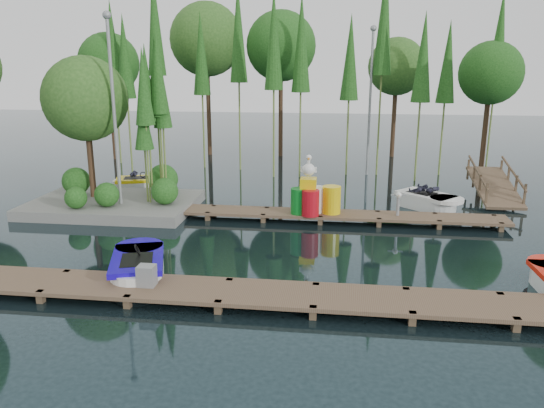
# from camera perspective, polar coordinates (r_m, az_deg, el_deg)

# --- Properties ---
(ground_plane) EXTENTS (90.00, 90.00, 0.00)m
(ground_plane) POSITION_cam_1_polar(r_m,az_deg,el_deg) (17.00, -1.89, -3.96)
(ground_plane) COLOR #1B2D33
(near_dock) EXTENTS (18.00, 1.50, 0.50)m
(near_dock) POSITION_cam_1_polar(r_m,az_deg,el_deg) (12.81, -5.18, -9.42)
(near_dock) COLOR brown
(near_dock) RESTS_ON ground
(far_dock) EXTENTS (15.00, 1.20, 0.50)m
(far_dock) POSITION_cam_1_polar(r_m,az_deg,el_deg) (19.18, 2.25, -1.04)
(far_dock) COLOR brown
(far_dock) RESTS_ON ground
(island) EXTENTS (6.20, 4.20, 6.75)m
(island) POSITION_cam_1_polar(r_m,az_deg,el_deg) (21.27, -17.63, 7.98)
(island) COLOR slate
(island) RESTS_ON ground
(tree_screen) EXTENTS (34.42, 18.53, 10.31)m
(tree_screen) POSITION_cam_1_polar(r_m,az_deg,el_deg) (26.89, -2.69, 16.22)
(tree_screen) COLOR #422C1C
(tree_screen) RESTS_ON ground
(lamp_island) EXTENTS (0.30, 0.30, 7.25)m
(lamp_island) POSITION_cam_1_polar(r_m,az_deg,el_deg) (20.13, -16.73, 10.78)
(lamp_island) COLOR gray
(lamp_island) RESTS_ON ground
(lamp_rear) EXTENTS (0.30, 0.30, 7.25)m
(lamp_rear) POSITION_cam_1_polar(r_m,az_deg,el_deg) (26.94, 10.56, 12.04)
(lamp_rear) COLOR gray
(lamp_rear) RESTS_ON ground
(ramp) EXTENTS (1.50, 3.94, 1.49)m
(ramp) POSITION_cam_1_polar(r_m,az_deg,el_deg) (23.78, 22.79, 1.82)
(ramp) COLOR brown
(ramp) RESTS_ON ground
(boat_blue) EXTENTS (2.13, 3.15, 0.97)m
(boat_blue) POSITION_cam_1_polar(r_m,az_deg,el_deg) (14.50, -14.19, -6.65)
(boat_blue) COLOR white
(boat_blue) RESTS_ON ground
(boat_yellow_far) EXTENTS (2.87, 1.92, 1.32)m
(boat_yellow_far) POSITION_cam_1_polar(r_m,az_deg,el_deg) (24.43, -13.89, 2.14)
(boat_yellow_far) COLOR white
(boat_yellow_far) RESTS_ON ground
(boat_white_far) EXTENTS (2.88, 2.81, 1.31)m
(boat_white_far) POSITION_cam_1_polar(r_m,az_deg,el_deg) (21.54, 16.34, 0.32)
(boat_white_far) COLOR white
(boat_white_far) RESTS_ON ground
(utility_cabinet) EXTENTS (0.42, 0.35, 0.51)m
(utility_cabinet) POSITION_cam_1_polar(r_m,az_deg,el_deg) (13.20, -13.32, -7.51)
(utility_cabinet) COLOR gray
(utility_cabinet) RESTS_ON near_dock
(yellow_barrel) EXTENTS (0.66, 0.66, 0.98)m
(yellow_barrel) POSITION_cam_1_polar(r_m,az_deg,el_deg) (18.97, 6.41, 0.46)
(yellow_barrel) COLOR yellow
(yellow_barrel) RESTS_ON far_dock
(drum_cluster) EXTENTS (1.23, 1.12, 2.11)m
(drum_cluster) POSITION_cam_1_polar(r_m,az_deg,el_deg) (18.81, 3.99, 0.80)
(drum_cluster) COLOR #0C721E
(drum_cluster) RESTS_ON far_dock
(seagull_post) EXTENTS (0.53, 0.29, 0.85)m
(seagull_post) POSITION_cam_1_polar(r_m,az_deg,el_deg) (19.06, 13.44, 0.45)
(seagull_post) COLOR gray
(seagull_post) RESTS_ON far_dock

